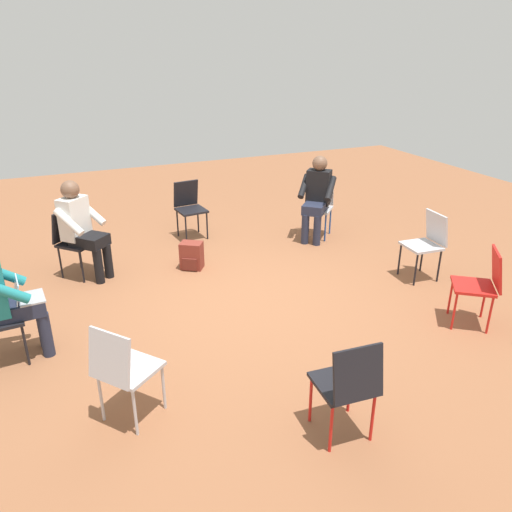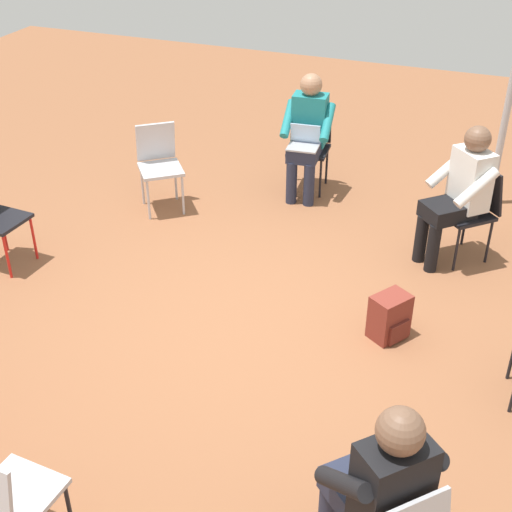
{
  "view_description": "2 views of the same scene",
  "coord_description": "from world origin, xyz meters",
  "px_view_note": "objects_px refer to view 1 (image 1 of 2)",
  "views": [
    {
      "loc": [
        1.89,
        4.77,
        2.75
      ],
      "look_at": [
        -0.03,
        0.29,
        0.66
      ],
      "focal_mm": 35.0,
      "sensor_mm": 36.0,
      "label": 1
    },
    {
      "loc": [
        -4.07,
        -1.68,
        3.37
      ],
      "look_at": [
        -0.01,
        -0.12,
        0.68
      ],
      "focal_mm": 50.0,
      "sensor_mm": 36.0,
      "label": 2
    }
  ],
  "objects_px": {
    "person_in_black": "(317,194)",
    "person_with_laptop": "(5,293)",
    "chair_south": "(189,205)",
    "chair_northeast": "(123,367)",
    "chair_southeast": "(73,238)",
    "chair_north": "(348,383)",
    "backpack_near_laptop_user": "(192,257)",
    "person_in_white": "(81,225)",
    "chair_northwest": "(482,282)",
    "chair_west": "(427,241)",
    "chair_southwest": "(319,204)"
  },
  "relations": [
    {
      "from": "chair_south",
      "to": "chair_northeast",
      "type": "bearing_deg",
      "value": 60.34
    },
    {
      "from": "chair_north",
      "to": "chair_west",
      "type": "bearing_deg",
      "value": 43.12
    },
    {
      "from": "backpack_near_laptop_user",
      "to": "chair_south",
      "type": "bearing_deg",
      "value": -105.49
    },
    {
      "from": "chair_northwest",
      "to": "person_in_white",
      "type": "relative_size",
      "value": 0.69
    },
    {
      "from": "chair_northwest",
      "to": "person_with_laptop",
      "type": "bearing_deg",
      "value": 111.14
    },
    {
      "from": "chair_northeast",
      "to": "chair_southeast",
      "type": "bearing_deg",
      "value": 143.87
    },
    {
      "from": "chair_west",
      "to": "person_in_white",
      "type": "height_order",
      "value": "person_in_white"
    },
    {
      "from": "chair_northeast",
      "to": "chair_northwest",
      "type": "distance_m",
      "value": 3.62
    },
    {
      "from": "person_with_laptop",
      "to": "backpack_near_laptop_user",
      "type": "xyz_separation_m",
      "value": [
        -2.09,
        -1.32,
        -0.53
      ]
    },
    {
      "from": "chair_southeast",
      "to": "chair_northeast",
      "type": "relative_size",
      "value": 1.0
    },
    {
      "from": "chair_south",
      "to": "person_with_laptop",
      "type": "height_order",
      "value": "person_with_laptop"
    },
    {
      "from": "chair_west",
      "to": "backpack_near_laptop_user",
      "type": "distance_m",
      "value": 2.99
    },
    {
      "from": "chair_north",
      "to": "chair_south",
      "type": "xyz_separation_m",
      "value": [
        -0.14,
        -4.57,
        0.0
      ]
    },
    {
      "from": "chair_northeast",
      "to": "person_in_white",
      "type": "xyz_separation_m",
      "value": [
        0.0,
        -2.87,
        0.2
      ]
    },
    {
      "from": "chair_north",
      "to": "chair_northeast",
      "type": "distance_m",
      "value": 1.68
    },
    {
      "from": "chair_southeast",
      "to": "person_in_black",
      "type": "distance_m",
      "value": 3.45
    },
    {
      "from": "chair_northwest",
      "to": "chair_south",
      "type": "height_order",
      "value": "same"
    },
    {
      "from": "chair_southeast",
      "to": "chair_north",
      "type": "bearing_deg",
      "value": 68.77
    },
    {
      "from": "chair_west",
      "to": "person_in_black",
      "type": "bearing_deg",
      "value": 22.28
    },
    {
      "from": "chair_north",
      "to": "chair_northwest",
      "type": "distance_m",
      "value": 2.33
    },
    {
      "from": "chair_northeast",
      "to": "chair_northwest",
      "type": "bearing_deg",
      "value": 52.12
    },
    {
      "from": "person_in_black",
      "to": "backpack_near_laptop_user",
      "type": "xyz_separation_m",
      "value": [
        2.03,
        0.33,
        -0.54
      ]
    },
    {
      "from": "person_with_laptop",
      "to": "person_in_black",
      "type": "distance_m",
      "value": 4.44
    },
    {
      "from": "chair_south",
      "to": "person_in_white",
      "type": "height_order",
      "value": "person_in_white"
    },
    {
      "from": "chair_northwest",
      "to": "person_with_laptop",
      "type": "xyz_separation_m",
      "value": [
        4.43,
        -1.23,
        0.2
      ]
    },
    {
      "from": "chair_west",
      "to": "backpack_near_laptop_user",
      "type": "xyz_separation_m",
      "value": [
        2.61,
        -1.42,
        -0.34
      ]
    },
    {
      "from": "person_with_laptop",
      "to": "backpack_near_laptop_user",
      "type": "bearing_deg",
      "value": 117.02
    },
    {
      "from": "chair_northeast",
      "to": "chair_northwest",
      "type": "height_order",
      "value": "same"
    },
    {
      "from": "person_in_white",
      "to": "backpack_near_laptop_user",
      "type": "xyz_separation_m",
      "value": [
        -1.29,
        0.28,
        -0.54
      ]
    },
    {
      "from": "chair_south",
      "to": "chair_southwest",
      "type": "distance_m",
      "value": 1.96
    },
    {
      "from": "chair_south",
      "to": "person_in_white",
      "type": "relative_size",
      "value": 0.69
    },
    {
      "from": "chair_west",
      "to": "chair_northeast",
      "type": "relative_size",
      "value": 1.0
    },
    {
      "from": "chair_southeast",
      "to": "person_in_white",
      "type": "bearing_deg",
      "value": 90.0
    },
    {
      "from": "chair_north",
      "to": "backpack_near_laptop_user",
      "type": "relative_size",
      "value": 2.36
    },
    {
      "from": "chair_southeast",
      "to": "backpack_near_laptop_user",
      "type": "distance_m",
      "value": 1.5
    },
    {
      "from": "person_in_white",
      "to": "backpack_near_laptop_user",
      "type": "relative_size",
      "value": 3.44
    },
    {
      "from": "chair_south",
      "to": "backpack_near_laptop_user",
      "type": "relative_size",
      "value": 2.36
    },
    {
      "from": "chair_north",
      "to": "backpack_near_laptop_user",
      "type": "bearing_deg",
      "value": 96.63
    },
    {
      "from": "chair_north",
      "to": "chair_south",
      "type": "relative_size",
      "value": 1.0
    },
    {
      "from": "chair_west",
      "to": "chair_northeast",
      "type": "bearing_deg",
      "value": 110.74
    },
    {
      "from": "chair_northeast",
      "to": "person_in_white",
      "type": "bearing_deg",
      "value": 141.67
    },
    {
      "from": "chair_southeast",
      "to": "chair_northwest",
      "type": "xyz_separation_m",
      "value": [
        -3.74,
        2.95,
        0.0
      ]
    },
    {
      "from": "chair_west",
      "to": "chair_southwest",
      "type": "height_order",
      "value": "same"
    },
    {
      "from": "chair_southwest",
      "to": "chair_northeast",
      "type": "bearing_deg",
      "value": 84.7
    },
    {
      "from": "person_in_black",
      "to": "person_with_laptop",
      "type": "bearing_deg",
      "value": 65.03
    },
    {
      "from": "person_with_laptop",
      "to": "backpack_near_laptop_user",
      "type": "height_order",
      "value": "person_with_laptop"
    },
    {
      "from": "chair_southeast",
      "to": "chair_south",
      "type": "bearing_deg",
      "value": 159.83
    },
    {
      "from": "chair_southeast",
      "to": "chair_north",
      "type": "xyz_separation_m",
      "value": [
        -1.58,
        3.82,
        0.0
      ]
    },
    {
      "from": "person_with_laptop",
      "to": "backpack_near_laptop_user",
      "type": "distance_m",
      "value": 2.53
    },
    {
      "from": "chair_northeast",
      "to": "chair_south",
      "type": "distance_m",
      "value": 4.07
    }
  ]
}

